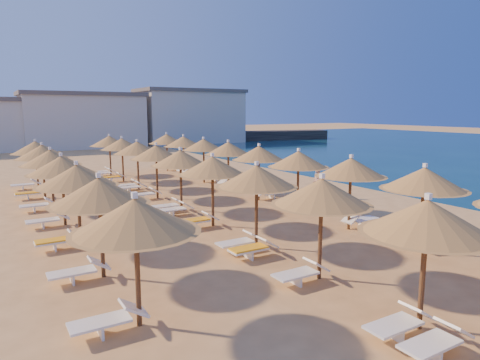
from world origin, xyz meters
TOP-DOWN VIEW (x-y plane):
  - ground at (0.00, 0.00)m, footprint 220.00×220.00m
  - jetty at (25.92, 45.13)m, footprint 30.26×8.67m
  - hotel_blocks at (2.59, 45.40)m, footprint 45.05×8.92m
  - parasol_row_east at (2.04, 2.57)m, footprint 2.98×34.02m
  - parasol_row_west at (-2.62, 2.57)m, footprint 2.98×34.02m
  - parasol_row_inland at (-8.13, 4.29)m, footprint 2.98×23.67m
  - loungers at (-1.97, 2.76)m, footprint 13.29×31.66m
  - beachgoer_a at (5.32, 3.19)m, footprint 0.46×0.66m
  - beachgoer_c at (3.50, 6.60)m, footprint 0.94×0.90m

SIDE VIEW (x-z plane):
  - ground at x=0.00m, z-range 0.00..0.00m
  - loungers at x=-1.97m, z-range 0.01..0.67m
  - jetty at x=25.92m, z-range 0.00..1.50m
  - beachgoer_c at x=3.50m, z-range 0.00..1.57m
  - beachgoer_a at x=5.32m, z-range 0.00..1.73m
  - parasol_row_east at x=2.04m, z-range 1.01..4.18m
  - parasol_row_west at x=-2.62m, z-range 1.01..4.18m
  - parasol_row_inland at x=-8.13m, z-range 1.01..4.18m
  - hotel_blocks at x=2.59m, z-range -0.35..7.75m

